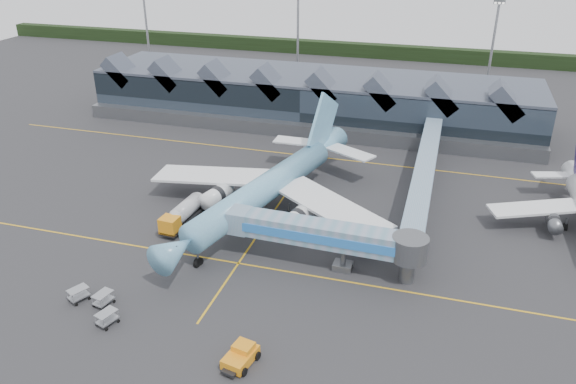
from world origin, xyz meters
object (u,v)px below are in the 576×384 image
(jet_bridge, at_px, (336,238))
(pushback_tug, at_px, (241,356))
(fuel_truck, at_px, (184,213))
(main_airliner, at_px, (270,186))

(jet_bridge, xyz_separation_m, pushback_tug, (-5.13, -18.41, -3.43))
(jet_bridge, bearing_deg, fuel_truck, 169.98)
(pushback_tug, bearing_deg, jet_bridge, 85.85)
(jet_bridge, xyz_separation_m, fuel_truck, (-22.28, 4.64, -2.47))
(main_airliner, height_order, fuel_truck, main_airliner)
(main_airliner, bearing_deg, jet_bridge, -29.41)
(fuel_truck, distance_m, pushback_tug, 28.75)
(main_airliner, xyz_separation_m, fuel_truck, (-10.20, -6.86, -2.39))
(main_airliner, bearing_deg, pushback_tug, -62.74)
(fuel_truck, bearing_deg, pushback_tug, -49.12)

